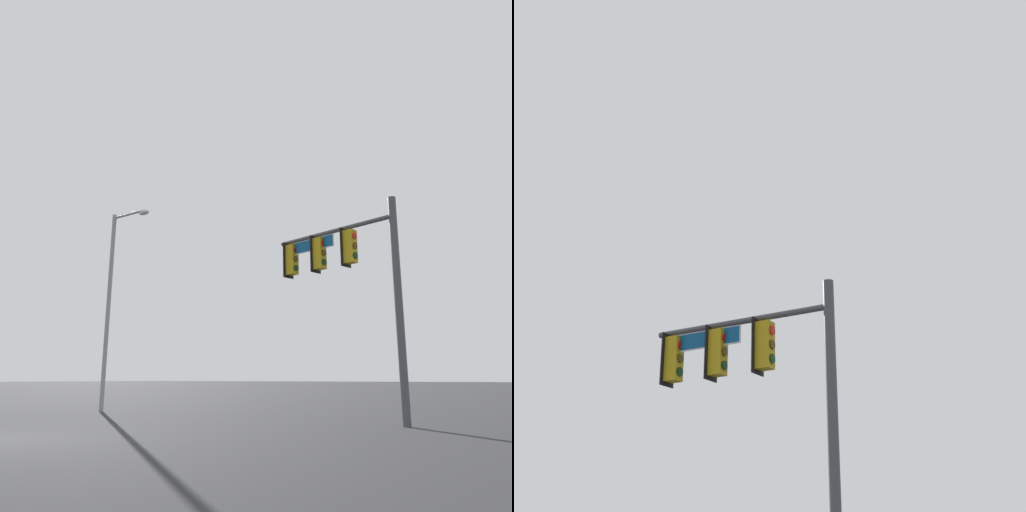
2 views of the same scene
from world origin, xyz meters
The scene contains 1 object.
signal_pole_near centered at (-4.67, -8.79, 4.78)m, with size 4.72×1.21×6.78m.
Camera 2 is at (-9.98, 6.15, 1.21)m, focal length 50.00 mm.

